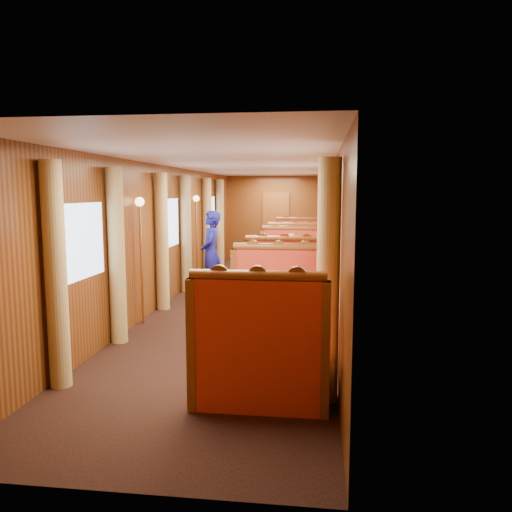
% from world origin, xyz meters
% --- Properties ---
extents(floor, '(3.00, 12.00, 0.01)m').
position_xyz_m(floor, '(0.00, 0.00, 0.00)').
color(floor, black).
rests_on(floor, ground).
extents(ceiling, '(3.00, 12.00, 0.01)m').
position_xyz_m(ceiling, '(0.00, 0.00, 2.50)').
color(ceiling, silver).
rests_on(ceiling, wall_left).
extents(wall_far, '(3.00, 0.01, 2.50)m').
position_xyz_m(wall_far, '(0.00, 6.00, 1.25)').
color(wall_far, brown).
rests_on(wall_far, floor).
extents(wall_near, '(3.00, 0.01, 2.50)m').
position_xyz_m(wall_near, '(0.00, -6.00, 1.25)').
color(wall_near, brown).
rests_on(wall_near, floor).
extents(wall_left, '(0.01, 12.00, 2.50)m').
position_xyz_m(wall_left, '(-1.50, 0.00, 1.25)').
color(wall_left, brown).
rests_on(wall_left, floor).
extents(wall_right, '(0.01, 12.00, 2.50)m').
position_xyz_m(wall_right, '(1.50, 0.00, 1.25)').
color(wall_right, brown).
rests_on(wall_right, floor).
extents(doorway_far, '(0.80, 0.04, 2.00)m').
position_xyz_m(doorway_far, '(0.00, 5.97, 1.00)').
color(doorway_far, brown).
rests_on(doorway_far, floor).
extents(table_near, '(1.05, 0.72, 0.75)m').
position_xyz_m(table_near, '(0.75, -3.50, 0.38)').
color(table_near, white).
rests_on(table_near, floor).
extents(banquette_near_fwd, '(1.30, 0.55, 1.34)m').
position_xyz_m(banquette_near_fwd, '(0.75, -4.51, 0.42)').
color(banquette_near_fwd, '#AD1319').
rests_on(banquette_near_fwd, floor).
extents(banquette_near_aft, '(1.30, 0.55, 1.34)m').
position_xyz_m(banquette_near_aft, '(0.75, -2.49, 0.42)').
color(banquette_near_aft, '#AD1319').
rests_on(banquette_near_aft, floor).
extents(table_mid, '(1.05, 0.72, 0.75)m').
position_xyz_m(table_mid, '(0.75, 0.00, 0.38)').
color(table_mid, white).
rests_on(table_mid, floor).
extents(banquette_mid_fwd, '(1.30, 0.55, 1.34)m').
position_xyz_m(banquette_mid_fwd, '(0.75, -1.01, 0.42)').
color(banquette_mid_fwd, '#AD1319').
rests_on(banquette_mid_fwd, floor).
extents(banquette_mid_aft, '(1.30, 0.55, 1.34)m').
position_xyz_m(banquette_mid_aft, '(0.75, 1.01, 0.42)').
color(banquette_mid_aft, '#AD1319').
rests_on(banquette_mid_aft, floor).
extents(table_far, '(1.05, 0.72, 0.75)m').
position_xyz_m(table_far, '(0.75, 3.50, 0.38)').
color(table_far, white).
rests_on(table_far, floor).
extents(banquette_far_fwd, '(1.30, 0.55, 1.34)m').
position_xyz_m(banquette_far_fwd, '(0.75, 2.49, 0.42)').
color(banquette_far_fwd, '#AD1319').
rests_on(banquette_far_fwd, floor).
extents(banquette_far_aft, '(1.30, 0.55, 1.34)m').
position_xyz_m(banquette_far_aft, '(0.75, 4.51, 0.42)').
color(banquette_far_aft, '#AD1319').
rests_on(banquette_far_aft, floor).
extents(tea_tray, '(0.39, 0.33, 0.01)m').
position_xyz_m(tea_tray, '(0.65, -3.55, 0.76)').
color(tea_tray, silver).
rests_on(tea_tray, table_near).
extents(teapot_left, '(0.17, 0.13, 0.13)m').
position_xyz_m(teapot_left, '(0.61, -3.59, 0.82)').
color(teapot_left, silver).
rests_on(teapot_left, tea_tray).
extents(teapot_right, '(0.17, 0.15, 0.12)m').
position_xyz_m(teapot_right, '(0.70, -3.60, 0.81)').
color(teapot_right, silver).
rests_on(teapot_right, tea_tray).
extents(teapot_back, '(0.16, 0.12, 0.12)m').
position_xyz_m(teapot_back, '(0.66, -3.45, 0.81)').
color(teapot_back, silver).
rests_on(teapot_back, tea_tray).
extents(fruit_plate, '(0.21, 0.21, 0.05)m').
position_xyz_m(fruit_plate, '(1.05, -3.60, 0.77)').
color(fruit_plate, white).
rests_on(fruit_plate, table_near).
extents(cup_inboard, '(0.08, 0.08, 0.26)m').
position_xyz_m(cup_inboard, '(0.33, -3.36, 0.86)').
color(cup_inboard, white).
rests_on(cup_inboard, table_near).
extents(cup_outboard, '(0.08, 0.08, 0.26)m').
position_xyz_m(cup_outboard, '(0.45, -3.24, 0.86)').
color(cup_outboard, white).
rests_on(cup_outboard, table_near).
extents(rose_vase_mid, '(0.06, 0.06, 0.36)m').
position_xyz_m(rose_vase_mid, '(0.77, -0.01, 0.93)').
color(rose_vase_mid, silver).
rests_on(rose_vase_mid, table_mid).
extents(rose_vase_far, '(0.06, 0.06, 0.36)m').
position_xyz_m(rose_vase_far, '(0.73, 3.53, 0.93)').
color(rose_vase_far, silver).
rests_on(rose_vase_far, table_far).
extents(window_left_near, '(0.01, 1.20, 0.90)m').
position_xyz_m(window_left_near, '(-1.49, -3.50, 1.45)').
color(window_left_near, '#8EADD6').
rests_on(window_left_near, wall_left).
extents(curtain_left_near_a, '(0.22, 0.22, 2.35)m').
position_xyz_m(curtain_left_near_a, '(-1.38, -4.28, 1.18)').
color(curtain_left_near_a, tan).
rests_on(curtain_left_near_a, floor).
extents(curtain_left_near_b, '(0.22, 0.22, 2.35)m').
position_xyz_m(curtain_left_near_b, '(-1.38, -2.72, 1.18)').
color(curtain_left_near_b, tan).
rests_on(curtain_left_near_b, floor).
extents(window_right_near, '(0.01, 1.20, 0.90)m').
position_xyz_m(window_right_near, '(1.49, -3.50, 1.45)').
color(window_right_near, '#8EADD6').
rests_on(window_right_near, wall_right).
extents(curtain_right_near_a, '(0.22, 0.22, 2.35)m').
position_xyz_m(curtain_right_near_a, '(1.38, -4.28, 1.18)').
color(curtain_right_near_a, tan).
rests_on(curtain_right_near_a, floor).
extents(curtain_right_near_b, '(0.22, 0.22, 2.35)m').
position_xyz_m(curtain_right_near_b, '(1.38, -2.72, 1.18)').
color(curtain_right_near_b, tan).
rests_on(curtain_right_near_b, floor).
extents(window_left_mid, '(0.01, 1.20, 0.90)m').
position_xyz_m(window_left_mid, '(-1.49, 0.00, 1.45)').
color(window_left_mid, '#8EADD6').
rests_on(window_left_mid, wall_left).
extents(curtain_left_mid_a, '(0.22, 0.22, 2.35)m').
position_xyz_m(curtain_left_mid_a, '(-1.38, -0.78, 1.18)').
color(curtain_left_mid_a, tan).
rests_on(curtain_left_mid_a, floor).
extents(curtain_left_mid_b, '(0.22, 0.22, 2.35)m').
position_xyz_m(curtain_left_mid_b, '(-1.38, 0.78, 1.18)').
color(curtain_left_mid_b, tan).
rests_on(curtain_left_mid_b, floor).
extents(window_right_mid, '(0.01, 1.20, 0.90)m').
position_xyz_m(window_right_mid, '(1.49, 0.00, 1.45)').
color(window_right_mid, '#8EADD6').
rests_on(window_right_mid, wall_right).
extents(curtain_right_mid_a, '(0.22, 0.22, 2.35)m').
position_xyz_m(curtain_right_mid_a, '(1.38, -0.78, 1.18)').
color(curtain_right_mid_a, tan).
rests_on(curtain_right_mid_a, floor).
extents(curtain_right_mid_b, '(0.22, 0.22, 2.35)m').
position_xyz_m(curtain_right_mid_b, '(1.38, 0.78, 1.18)').
color(curtain_right_mid_b, tan).
rests_on(curtain_right_mid_b, floor).
extents(window_left_far, '(0.01, 1.20, 0.90)m').
position_xyz_m(window_left_far, '(-1.49, 3.50, 1.45)').
color(window_left_far, '#8EADD6').
rests_on(window_left_far, wall_left).
extents(curtain_left_far_a, '(0.22, 0.22, 2.35)m').
position_xyz_m(curtain_left_far_a, '(-1.38, 2.72, 1.18)').
color(curtain_left_far_a, tan).
rests_on(curtain_left_far_a, floor).
extents(curtain_left_far_b, '(0.22, 0.22, 2.35)m').
position_xyz_m(curtain_left_far_b, '(-1.38, 4.28, 1.18)').
color(curtain_left_far_b, tan).
rests_on(curtain_left_far_b, floor).
extents(window_right_far, '(0.01, 1.20, 0.90)m').
position_xyz_m(window_right_far, '(1.49, 3.50, 1.45)').
color(window_right_far, '#8EADD6').
rests_on(window_right_far, wall_right).
extents(curtain_right_far_a, '(0.22, 0.22, 2.35)m').
position_xyz_m(curtain_right_far_a, '(1.38, 2.72, 1.18)').
color(curtain_right_far_a, tan).
rests_on(curtain_right_far_a, floor).
extents(curtain_right_far_b, '(0.22, 0.22, 2.35)m').
position_xyz_m(curtain_right_far_b, '(1.38, 4.28, 1.18)').
color(curtain_right_far_b, tan).
rests_on(curtain_right_far_b, floor).
extents(sconce_left_fore, '(0.14, 0.14, 1.95)m').
position_xyz_m(sconce_left_fore, '(-1.40, -1.75, 1.38)').
color(sconce_left_fore, '#BF8C3F').
rests_on(sconce_left_fore, floor).
extents(sconce_right_fore, '(0.14, 0.14, 1.95)m').
position_xyz_m(sconce_right_fore, '(1.40, -1.75, 1.38)').
color(sconce_right_fore, '#BF8C3F').
rests_on(sconce_right_fore, floor).
extents(sconce_left_aft, '(0.14, 0.14, 1.95)m').
position_xyz_m(sconce_left_aft, '(-1.40, 1.75, 1.38)').
color(sconce_left_aft, '#BF8C3F').
rests_on(sconce_left_aft, floor).
extents(sconce_right_aft, '(0.14, 0.14, 1.95)m').
position_xyz_m(sconce_right_aft, '(1.40, 1.75, 1.38)').
color(sconce_right_aft, '#BF8C3F').
rests_on(sconce_right_aft, floor).
extents(steward, '(0.49, 0.66, 1.67)m').
position_xyz_m(steward, '(-0.80, 0.46, 0.83)').
color(steward, navy).
rests_on(steward, floor).
extents(passenger, '(0.40, 0.44, 0.76)m').
position_xyz_m(passenger, '(0.75, 0.79, 0.74)').
color(passenger, beige).
rests_on(passenger, banquette_mid_aft).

